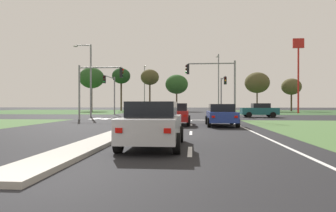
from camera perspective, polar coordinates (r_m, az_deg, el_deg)
The scene contains 37 objects.
ground_plane at distance 35.11m, azimuth -1.12°, elevation -2.10°, with size 200.00×200.00×0.00m, color black.
grass_verge_far_left at distance 66.15m, azimuth -21.35°, elevation -0.98°, with size 35.00×35.00×0.01m, color #385B2D.
grass_verge_far_right at distance 63.33m, azimuth 24.99°, elevation -1.04°, with size 35.00×35.00×0.01m, color #2D4C28.
median_island_near at distance 16.35m, azimuth -7.93°, elevation -4.67°, with size 1.20×22.00×0.14m, color #ADA89E.
median_island_far at distance 60.02m, azimuth 1.32°, elevation -1.02°, with size 1.20×36.00×0.14m, color #ADA89E.
lane_dash_near at distance 9.43m, azimuth 4.28°, elevation -8.77°, with size 0.14×2.00×0.01m, color silver.
lane_dash_second at distance 15.38m, azimuth 4.46°, elevation -5.23°, with size 0.14×2.00×0.01m, color silver.
lane_dash_third at distance 21.36m, azimuth 4.53°, elevation -3.67°, with size 0.14×2.00×0.01m, color silver.
lane_dash_fourth at distance 27.35m, azimuth 4.58°, elevation -2.79°, with size 0.14×2.00×0.01m, color silver.
edge_line_right at distance 17.27m, azimuth 15.70°, elevation -4.63°, with size 0.14×24.00×0.01m, color silver.
stop_bar_near at distance 27.94m, azimuth 5.20°, elevation -2.72°, with size 6.40×0.50×0.01m, color silver.
crosswalk_bar_near at distance 31.36m, azimuth -13.83°, elevation -2.40°, with size 0.70×2.80×0.01m, color silver.
crosswalk_bar_second at distance 31.01m, azimuth -11.81°, elevation -2.42°, with size 0.70×2.80×0.01m, color silver.
crosswalk_bar_third at distance 30.71m, azimuth -9.75°, elevation -2.45°, with size 0.70×2.80×0.01m, color silver.
crosswalk_bar_fourth at distance 30.44m, azimuth -7.66°, elevation -2.47°, with size 0.70×2.80×0.01m, color silver.
crosswalk_bar_fifth at distance 30.21m, azimuth -5.52°, elevation -2.49°, with size 0.70×2.80×0.01m, color silver.
car_grey_near at distance 67.99m, azimuth -0.16°, elevation -0.23°, with size 2.01×4.34×1.61m.
car_red_second at distance 21.38m, azimuth 1.65°, elevation -1.53°, with size 1.98×4.51×1.56m.
car_blue_third at distance 20.66m, azimuth 10.27°, elevation -1.66°, with size 2.05×4.57×1.51m.
car_teal_fourth at distance 35.37m, azimuth 17.33°, elevation -0.78°, with size 4.16×2.00×1.61m.
car_silver_fifth at distance 10.28m, azimuth -2.89°, elevation -3.50°, with size 2.01×4.35×1.59m.
car_navy_sixth at distance 60.02m, azimuth -0.98°, elevation -0.32°, with size 2.05×4.63×1.56m.
traffic_signal_far_right at distance 39.69m, azimuth 10.57°, elevation 3.41°, with size 0.32×5.42×5.18m.
traffic_signal_near_left at distance 29.93m, azimuth -13.81°, elevation 4.56°, with size 4.58×0.32×5.37m.
traffic_signal_far_left at distance 41.18m, azimuth -11.04°, elevation 3.51°, with size 0.32×5.19×5.43m.
traffic_signal_near_right at distance 28.49m, azimuth 9.38°, elevation 5.16°, with size 4.80×0.32×5.64m.
street_lamp_second at distance 35.76m, azimuth -15.03°, elevation 5.55°, with size 2.10×0.49×8.48m.
street_lamp_third at distance 53.94m, azimuth 9.76°, elevation 4.91°, with size 0.56×2.09×10.51m.
street_lamp_fourth at distance 73.22m, azimuth -4.58°, elevation 3.86°, with size 0.82×1.89×10.93m.
pedestrian_at_median at distance 47.13m, azimuth 0.61°, elevation -0.04°, with size 0.34×0.34×1.72m.
fastfood_pole_sign at distance 54.21m, azimuth 23.95°, elevation 8.31°, with size 1.80×0.40×12.48m.
treeline_near at distance 67.95m, azimuth -14.59°, elevation 5.29°, with size 5.49×5.49×9.73m.
treeline_second at distance 67.35m, azimuth -9.06°, elevation 5.73°, with size 4.11×4.11×9.65m.
treeline_third at distance 66.32m, azimuth -3.54°, elevation 5.56°, with size 4.11×4.11×9.34m.
treeline_fourth at distance 63.84m, azimuth 1.69°, elevation 4.22°, with size 4.90×4.90×7.91m.
treeline_fifth at distance 66.47m, azimuth 16.90°, elevation 4.34°, with size 5.28×5.28×8.41m.
treeline_sixth at distance 67.81m, azimuth 22.81°, elevation 3.46°, with size 4.08×4.08×6.98m.
Camera 1 is at (3.57, -4.90, 1.50)m, focal length 31.43 mm.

